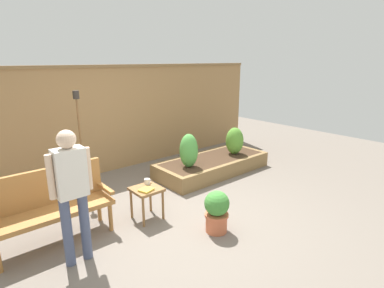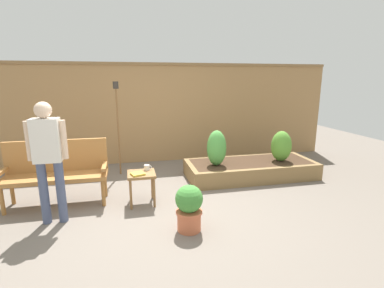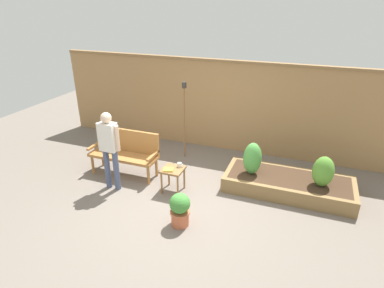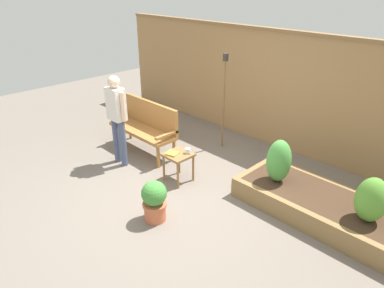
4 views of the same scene
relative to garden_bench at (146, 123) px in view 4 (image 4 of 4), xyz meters
The scene contains 12 objects.
ground_plane 1.75m from the garden_bench, 23.65° to the right, with size 14.00×14.00×0.00m, color #70665B.
fence_back 2.52m from the garden_bench, 51.81° to the left, with size 8.40×0.14×2.16m.
garden_bench is the anchor object (origin of this frame).
side_table 1.27m from the garden_bench, 14.70° to the right, with size 0.40×0.40×0.48m.
cup_on_table 1.32m from the garden_bench, ahead, with size 0.12×0.08×0.08m.
book_on_table 1.23m from the garden_bench, 18.95° to the right, with size 0.18×0.16×0.03m, color gold.
potted_boxwood 2.14m from the garden_bench, 35.21° to the right, with size 0.34×0.34×0.58m.
raised_planter_bed 3.34m from the garden_bench, ahead, with size 2.40×1.00×0.30m.
shrub_near_bench 2.61m from the garden_bench, ahead, with size 0.35×0.35×0.64m.
shrub_far_corner 3.87m from the garden_bench, ahead, with size 0.37×0.37×0.57m.
tiki_torch 1.58m from the garden_bench, 52.49° to the left, with size 0.10×0.10×1.78m.
person_by_bench 0.75m from the garden_bench, 82.92° to the right, with size 0.47×0.20×1.56m.
Camera 4 is at (3.29, -2.89, 2.95)m, focal length 32.72 mm.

